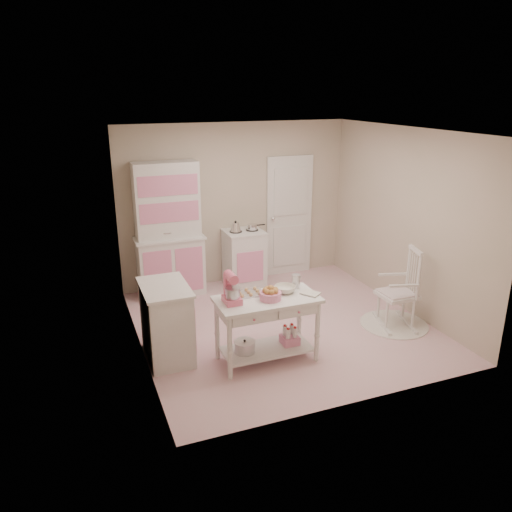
{
  "coord_description": "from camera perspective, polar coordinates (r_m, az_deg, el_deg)",
  "views": [
    {
      "loc": [
        -2.58,
        -5.64,
        3.09
      ],
      "look_at": [
        -0.49,
        -0.27,
        1.15
      ],
      "focal_mm": 35.0,
      "sensor_mm": 36.0,
      "label": 1
    }
  ],
  "objects": [
    {
      "name": "base_cabinet",
      "position": [
        6.05,
        -10.18,
        -7.44
      ],
      "size": [
        0.54,
        0.84,
        0.92
      ],
      "primitive_type": "cube",
      "color": "silver",
      "rests_on": "ground"
    },
    {
      "name": "work_table",
      "position": [
        5.93,
        1.25,
        -8.37
      ],
      "size": [
        1.2,
        0.6,
        0.8
      ],
      "primitive_type": "cube",
      "color": "silver",
      "rests_on": "ground"
    },
    {
      "name": "door",
      "position": [
        8.55,
        3.82,
        4.58
      ],
      "size": [
        0.82,
        0.05,
        2.04
      ],
      "primitive_type": "cube",
      "color": "silver",
      "rests_on": "ground"
    },
    {
      "name": "mixing_bowl",
      "position": [
        5.91,
        3.32,
        -3.81
      ],
      "size": [
        0.25,
        0.25,
        0.08
      ],
      "primitive_type": "imported",
      "color": "silver",
      "rests_on": "work_table"
    },
    {
      "name": "bread_basket",
      "position": [
        5.7,
        1.66,
        -4.56
      ],
      "size": [
        0.25,
        0.25,
        0.09
      ],
      "primitive_type": "cylinder",
      "color": "pink",
      "rests_on": "work_table"
    },
    {
      "name": "room_shell",
      "position": [
        6.37,
        3.25,
        5.5
      ],
      "size": [
        3.84,
        3.84,
        2.62
      ],
      "color": "pink",
      "rests_on": "ground"
    },
    {
      "name": "stove",
      "position": [
        8.14,
        -1.36,
        -0.22
      ],
      "size": [
        0.62,
        0.57,
        0.92
      ],
      "primitive_type": "cube",
      "color": "silver",
      "rests_on": "ground"
    },
    {
      "name": "stand_mixer",
      "position": [
        5.57,
        -2.79,
        -3.76
      ],
      "size": [
        0.2,
        0.28,
        0.34
      ],
      "primitive_type": "cube",
      "rotation": [
        0.0,
        0.0,
        0.0
      ],
      "color": "#E56083",
      "rests_on": "work_table"
    },
    {
      "name": "rocking_chair",
      "position": [
        6.98,
        15.87,
        -3.48
      ],
      "size": [
        0.66,
        0.82,
        1.1
      ],
      "primitive_type": "cube",
      "rotation": [
        0.0,
        0.0,
        -0.28
      ],
      "color": "silver",
      "rests_on": "ground"
    },
    {
      "name": "cookie_tray",
      "position": [
        5.86,
        -0.75,
        -4.31
      ],
      "size": [
        0.34,
        0.24,
        0.02
      ],
      "primitive_type": "cube",
      "color": "silver",
      "rests_on": "work_table"
    },
    {
      "name": "hutch",
      "position": [
        7.71,
        -9.94,
        2.93
      ],
      "size": [
        1.06,
        0.5,
        2.08
      ],
      "primitive_type": "cube",
      "color": "silver",
      "rests_on": "ground"
    },
    {
      "name": "lace_rug",
      "position": [
        7.19,
        15.49,
        -7.5
      ],
      "size": [
        0.92,
        0.92,
        0.01
      ],
      "primitive_type": "cylinder",
      "color": "white",
      "rests_on": "ground"
    },
    {
      "name": "recipe_book",
      "position": [
        5.83,
        5.84,
        -4.51
      ],
      "size": [
        0.25,
        0.26,
        0.02
      ],
      "primitive_type": "imported",
      "rotation": [
        0.0,
        0.0,
        0.58
      ],
      "color": "silver",
      "rests_on": "work_table"
    },
    {
      "name": "metal_pitcher",
      "position": [
        6.03,
        4.58,
        -2.9
      ],
      "size": [
        0.1,
        0.1,
        0.17
      ],
      "primitive_type": "cylinder",
      "color": "silver",
      "rests_on": "work_table"
    }
  ]
}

